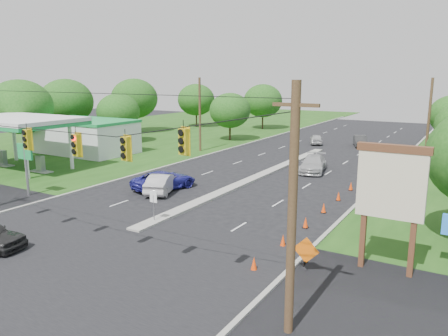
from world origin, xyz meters
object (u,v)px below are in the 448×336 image
Objects in this scene: gas_station at (74,133)px; pylon_sign at (399,191)px; white_sedan at (162,183)px; blue_pickup at (164,180)px.

pylon_sign reaches higher than gas_station.
white_sedan is (19.42, -8.12, -1.80)m from gas_station.
pylon_sign is at bearing 141.22° from white_sedan.
gas_station is at bearing -43.72° from white_sedan.
pylon_sign is (37.95, -14.05, 1.42)m from gas_station.
gas_station is 3.59× the size of blue_pickup.
pylon_sign is 20.48m from blue_pickup.
white_sedan is at bearing 162.26° from pylon_sign.
white_sedan is at bearing 133.51° from blue_pickup.
blue_pickup is at bearing -82.11° from white_sedan.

